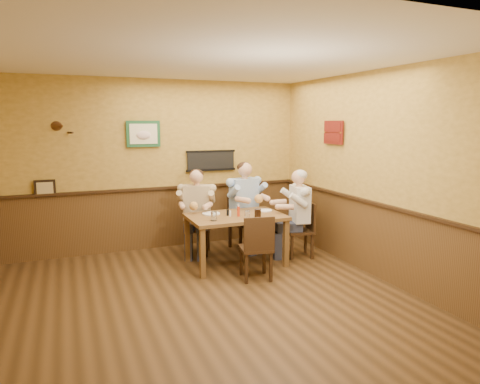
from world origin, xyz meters
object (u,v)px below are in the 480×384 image
object	(u,v)px
salt_shaker	(230,213)
pepper_shaker	(228,212)
chair_back_right	(244,222)
diner_tan_shirt	(197,216)
diner_white_elder	(299,218)
chair_right_end	(299,230)
water_glass_left	(214,216)
dining_table	(236,221)
cola_tumbler	(258,213)
hot_sauce_bottle	(239,211)
chair_back_left	(197,227)
water_glass_mid	(247,215)
chair_near_side	(256,247)
diner_blue_polo	(244,210)

from	to	relation	value
salt_shaker	pepper_shaker	bearing A→B (deg)	107.57
chair_back_right	diner_tan_shirt	bearing A→B (deg)	169.50
diner_white_elder	chair_right_end	bearing A→B (deg)	180.00
diner_tan_shirt	water_glass_left	distance (m)	0.96
dining_table	cola_tumbler	size ratio (longest dim) A/B	11.37
water_glass_left	hot_sauce_bottle	distance (m)	0.44
diner_white_elder	chair_back_left	bearing A→B (deg)	-105.25
water_glass_left	water_glass_mid	world-z (taller)	water_glass_left
hot_sauce_bottle	water_glass_left	bearing A→B (deg)	-163.58
chair_back_left	chair_near_side	size ratio (longest dim) A/B	0.97
dining_table	chair_back_right	size ratio (longest dim) A/B	1.52
chair_near_side	cola_tumbler	size ratio (longest dim) A/B	7.25
chair_right_end	cola_tumbler	size ratio (longest dim) A/B	7.05
pepper_shaker	diner_blue_polo	bearing A→B (deg)	51.26
hot_sauce_bottle	chair_right_end	bearing A→B (deg)	2.76
cola_tumbler	hot_sauce_bottle	xyz separation A→B (m)	(-0.23, 0.18, 0.02)
cola_tumbler	diner_white_elder	bearing A→B (deg)	15.32
chair_back_left	water_glass_left	distance (m)	1.01
chair_back_right	dining_table	bearing A→B (deg)	-130.37
chair_right_end	pepper_shaker	xyz separation A→B (m)	(-1.18, 0.06, 0.36)
cola_tumbler	diner_blue_polo	bearing A→B (deg)	78.71
diner_tan_shirt	chair_back_left	bearing A→B (deg)	0.00
diner_white_elder	water_glass_left	xyz separation A→B (m)	(-1.48, -0.18, 0.19)
pepper_shaker	water_glass_mid	bearing A→B (deg)	-59.52
chair_right_end	diner_white_elder	size ratio (longest dim) A/B	0.70
water_glass_mid	water_glass_left	bearing A→B (deg)	171.02
hot_sauce_bottle	cola_tumbler	bearing A→B (deg)	-37.60
diner_white_elder	salt_shaker	bearing A→B (deg)	-77.51
diner_blue_polo	chair_right_end	bearing A→B (deg)	-58.16
water_glass_mid	pepper_shaker	distance (m)	0.36
dining_table	water_glass_mid	bearing A→B (deg)	-77.93
water_glass_mid	pepper_shaker	size ratio (longest dim) A/B	1.24
chair_right_end	diner_tan_shirt	distance (m)	1.64
diner_white_elder	hot_sauce_bottle	xyz separation A→B (m)	(-1.05, -0.05, 0.21)
chair_back_right	diner_blue_polo	bearing A→B (deg)	0.00
dining_table	cola_tumbler	distance (m)	0.39
chair_back_right	hot_sauce_bottle	distance (m)	0.97
pepper_shaker	cola_tumbler	bearing A→B (deg)	-38.64
chair_back_right	chair_near_side	xyz separation A→B (m)	(-0.40, -1.36, -0.01)
chair_near_side	pepper_shaker	size ratio (longest dim) A/B	9.74
chair_right_end	cola_tumbler	world-z (taller)	cola_tumbler
salt_shaker	dining_table	bearing A→B (deg)	20.40
chair_near_side	diner_white_elder	bearing A→B (deg)	-139.03
chair_near_side	water_glass_left	size ratio (longest dim) A/B	6.99
chair_back_right	water_glass_left	distance (m)	1.29
pepper_shaker	water_glass_left	bearing A→B (deg)	-141.79
cola_tumbler	water_glass_mid	bearing A→B (deg)	-172.14
chair_near_side	water_glass_left	distance (m)	0.73
dining_table	chair_back_right	world-z (taller)	chair_back_right
diner_white_elder	salt_shaker	xyz separation A→B (m)	(-1.16, 0.01, 0.17)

